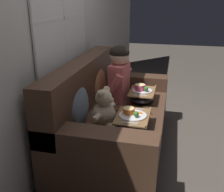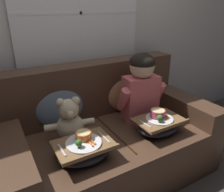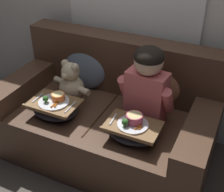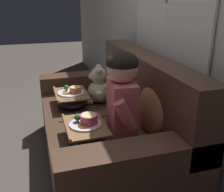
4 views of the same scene
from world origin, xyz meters
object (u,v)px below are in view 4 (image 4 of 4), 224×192
(throw_pillow_behind_teddy, at_px, (124,79))
(teddy_bear, at_px, (98,87))
(throw_pillow_behind_child, at_px, (154,105))
(couch, at_px, (112,127))
(child_figure, at_px, (122,91))
(lap_tray_child, at_px, (86,131))
(lap_tray_teddy, at_px, (71,98))

(throw_pillow_behind_teddy, relative_size, teddy_bear, 1.16)
(throw_pillow_behind_child, bearing_deg, teddy_bear, -159.39)
(couch, height_order, child_figure, child_figure)
(throw_pillow_behind_teddy, bearing_deg, child_figure, -20.36)
(throw_pillow_behind_child, distance_m, lap_tray_child, 0.54)
(teddy_bear, height_order, lap_tray_teddy, teddy_bear)
(throw_pillow_behind_child, xyz_separation_m, teddy_bear, (-0.68, -0.26, -0.05))
(couch, xyz_separation_m, throw_pillow_behind_teddy, (-0.34, 0.23, 0.32))
(lap_tray_child, bearing_deg, couch, 139.00)
(throw_pillow_behind_teddy, bearing_deg, throw_pillow_behind_child, 0.00)
(teddy_bear, bearing_deg, child_figure, 0.32)
(couch, distance_m, throw_pillow_behind_teddy, 0.52)
(throw_pillow_behind_child, height_order, lap_tray_teddy, throw_pillow_behind_child)
(child_figure, relative_size, teddy_bear, 1.59)
(child_figure, height_order, teddy_bear, child_figure)
(child_figure, height_order, lap_tray_child, child_figure)
(couch, relative_size, throw_pillow_behind_child, 3.97)
(child_figure, xyz_separation_m, lap_tray_teddy, (-0.68, -0.27, -0.27))
(throw_pillow_behind_child, relative_size, child_figure, 0.73)
(lap_tray_child, bearing_deg, child_figure, 89.93)
(lap_tray_child, bearing_deg, throw_pillow_behind_child, 89.95)
(throw_pillow_behind_child, bearing_deg, couch, -146.56)
(child_figure, bearing_deg, teddy_bear, -179.68)
(throw_pillow_behind_child, xyz_separation_m, child_figure, (-0.00, -0.25, 0.14))
(couch, xyz_separation_m, child_figure, (0.34, -0.03, 0.46))
(lap_tray_child, relative_size, lap_tray_teddy, 1.00)
(throw_pillow_behind_teddy, xyz_separation_m, teddy_bear, (-0.00, -0.26, -0.05))
(throw_pillow_behind_teddy, relative_size, child_figure, 0.73)
(teddy_bear, distance_m, lap_tray_child, 0.74)
(teddy_bear, xyz_separation_m, lap_tray_teddy, (0.00, -0.26, -0.08))
(throw_pillow_behind_teddy, bearing_deg, lap_tray_child, -37.41)
(couch, relative_size, throw_pillow_behind_teddy, 3.97)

